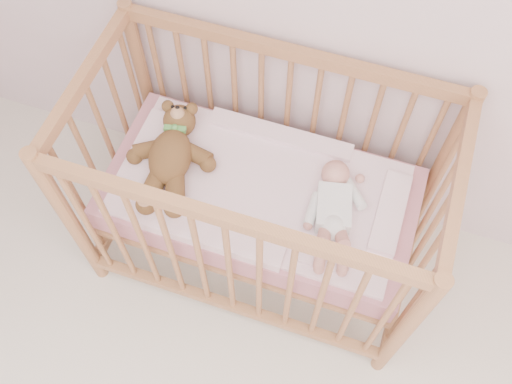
% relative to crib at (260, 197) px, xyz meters
% --- Properties ---
extents(crib, '(1.36, 0.76, 1.00)m').
position_rel_crib_xyz_m(crib, '(0.00, 0.00, 0.00)').
color(crib, '#B3764C').
rests_on(crib, floor).
extents(mattress, '(1.22, 0.62, 0.13)m').
position_rel_crib_xyz_m(mattress, '(0.00, 0.00, -0.01)').
color(mattress, '#C57B85').
rests_on(mattress, crib).
extents(blanket, '(1.10, 0.58, 0.06)m').
position_rel_crib_xyz_m(blanket, '(0.00, 0.00, 0.06)').
color(blanket, '#F6AABC').
rests_on(blanket, mattress).
extents(baby, '(0.33, 0.53, 0.12)m').
position_rel_crib_xyz_m(baby, '(0.29, -0.02, 0.14)').
color(baby, white).
rests_on(baby, blanket).
extents(teddy_bear, '(0.46, 0.58, 0.14)m').
position_rel_crib_xyz_m(teddy_bear, '(-0.36, -0.02, 0.15)').
color(teddy_bear, brown).
rests_on(teddy_bear, blanket).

